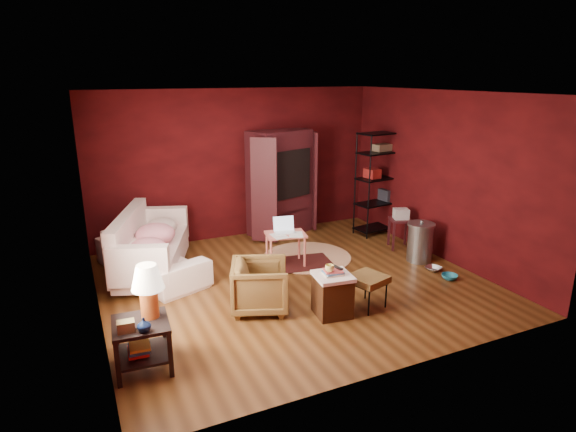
# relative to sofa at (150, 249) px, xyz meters

# --- Properties ---
(room) EXTENTS (5.54, 5.04, 2.84)m
(room) POSITION_rel_sofa_xyz_m (1.86, -1.25, 0.98)
(room) COLOR brown
(room) RESTS_ON ground
(sofa) EXTENTS (1.32, 2.24, 0.84)m
(sofa) POSITION_rel_sofa_xyz_m (0.00, 0.00, 0.00)
(sofa) COLOR white
(sofa) RESTS_ON ground
(armchair) EXTENTS (0.90, 0.92, 0.75)m
(armchair) POSITION_rel_sofa_xyz_m (1.12, -1.83, -0.05)
(armchair) COLOR black
(armchair) RESTS_ON ground
(pet_bowl_steel) EXTENTS (0.26, 0.13, 0.25)m
(pet_bowl_steel) POSITION_rel_sofa_xyz_m (4.15, -1.76, -0.29)
(pet_bowl_steel) COLOR #B9BAC0
(pet_bowl_steel) RESTS_ON ground
(pet_bowl_turquoise) EXTENTS (0.26, 0.13, 0.24)m
(pet_bowl_turquoise) POSITION_rel_sofa_xyz_m (4.13, -2.14, -0.30)
(pet_bowl_turquoise) COLOR teal
(pet_bowl_turquoise) RESTS_ON ground
(vase) EXTENTS (0.17, 0.18, 0.14)m
(vase) POSITION_rel_sofa_xyz_m (-0.50, -2.76, 0.20)
(vase) COLOR #0D1D44
(vase) RESTS_ON side_table
(mug) EXTENTS (0.14, 0.13, 0.12)m
(mug) POSITION_rel_sofa_xyz_m (1.85, -2.39, 0.27)
(mug) COLOR #F4E277
(mug) RESTS_ON hamper
(side_table) EXTENTS (0.62, 0.62, 1.14)m
(side_table) POSITION_rel_sofa_xyz_m (-0.45, -2.51, 0.26)
(side_table) COLOR black
(side_table) RESTS_ON ground
(sofa_cushions) EXTENTS (1.54, 2.32, 0.90)m
(sofa_cushions) POSITION_rel_sofa_xyz_m (-0.01, 0.05, 0.02)
(sofa_cushions) COLOR white
(sofa_cushions) RESTS_ON sofa
(hamper) EXTENTS (0.52, 0.52, 0.65)m
(hamper) POSITION_rel_sofa_xyz_m (1.92, -2.36, -0.12)
(hamper) COLOR #472310
(hamper) RESTS_ON ground
(footstool) EXTENTS (0.55, 0.55, 0.46)m
(footstool) POSITION_rel_sofa_xyz_m (2.46, -2.37, -0.02)
(footstool) COLOR black
(footstool) RESTS_ON ground
(rug_round) EXTENTS (1.87, 1.87, 0.01)m
(rug_round) POSITION_rel_sofa_xyz_m (2.56, -0.38, -0.41)
(rug_round) COLOR beige
(rug_round) RESTS_ON ground
(rug_oriental) EXTENTS (1.18, 0.88, 0.01)m
(rug_oriental) POSITION_rel_sofa_xyz_m (2.30, -0.61, -0.41)
(rug_oriental) COLOR #521715
(rug_oriental) RESTS_ON ground
(laptop_desk) EXTENTS (0.72, 0.60, 0.79)m
(laptop_desk) POSITION_rel_sofa_xyz_m (2.08, -0.53, 0.07)
(laptop_desk) COLOR #FF8374
(laptop_desk) RESTS_ON ground
(tv_armoire) EXTENTS (1.52, 1.14, 2.03)m
(tv_armoire) POSITION_rel_sofa_xyz_m (2.69, 1.02, 0.64)
(tv_armoire) COLOR #451319
(tv_armoire) RESTS_ON ground
(wire_shelving) EXTENTS (1.02, 0.55, 1.99)m
(wire_shelving) POSITION_rel_sofa_xyz_m (4.49, 0.26, 0.67)
(wire_shelving) COLOR black
(wire_shelving) RESTS_ON ground
(small_stand) EXTENTS (0.47, 0.47, 0.73)m
(small_stand) POSITION_rel_sofa_xyz_m (4.30, -0.66, 0.13)
(small_stand) COLOR #451319
(small_stand) RESTS_ON ground
(trash_can) EXTENTS (0.52, 0.52, 0.71)m
(trash_can) POSITION_rel_sofa_xyz_m (4.21, -1.32, -0.08)
(trash_can) COLOR gray
(trash_can) RESTS_ON ground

